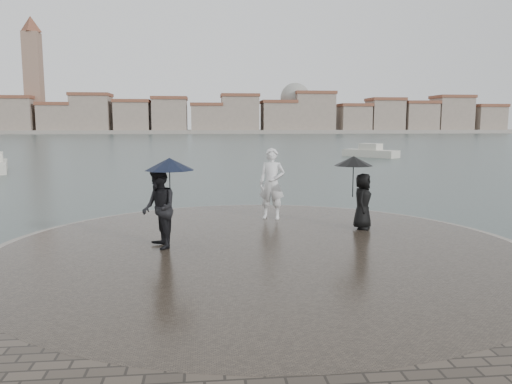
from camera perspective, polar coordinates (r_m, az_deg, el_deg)
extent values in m
plane|color=#2B3835|center=(8.33, 3.60, -14.48)|extent=(400.00, 400.00, 0.00)
cylinder|color=gray|center=(11.56, 0.68, -7.22)|extent=(12.50, 12.50, 0.32)
cylinder|color=#2D261E|center=(11.56, 0.68, -7.12)|extent=(11.90, 11.90, 0.36)
imported|color=silver|center=(14.72, 1.83, 0.97)|extent=(0.89, 0.73, 2.09)
imported|color=black|center=(11.41, -11.04, -1.85)|extent=(0.94, 1.06, 1.82)
cylinder|color=black|center=(11.42, -9.81, 0.41)|extent=(0.02, 0.02, 0.90)
cone|color=black|center=(11.37, -9.87, 3.17)|extent=(1.13, 1.13, 0.28)
imported|color=black|center=(13.59, 12.10, -1.04)|extent=(0.75, 0.87, 1.50)
cylinder|color=black|center=(13.54, 11.03, 1.31)|extent=(0.02, 0.02, 0.90)
cone|color=black|center=(13.49, 11.08, 3.50)|extent=(1.03, 1.03, 0.26)
cube|color=gray|center=(170.62, -5.64, 6.88)|extent=(260.00, 20.00, 1.20)
cube|color=gray|center=(177.59, -25.59, 7.78)|extent=(11.00, 10.00, 11.00)
cube|color=brown|center=(177.77, -25.71, 9.71)|extent=(11.60, 10.60, 1.00)
cube|color=gray|center=(173.98, -21.82, 7.67)|extent=(10.00, 10.00, 9.00)
cube|color=brown|center=(174.09, -21.90, 9.31)|extent=(10.60, 10.60, 1.00)
cube|color=gray|center=(171.38, -18.26, 8.34)|extent=(12.00, 10.00, 12.00)
cube|color=brown|center=(171.61, -18.36, 10.51)|extent=(12.60, 10.60, 1.00)
cube|color=gray|center=(169.13, -13.90, 8.17)|extent=(11.00, 10.00, 10.00)
cube|color=brown|center=(169.28, -13.96, 10.03)|extent=(11.60, 10.60, 1.00)
cube|color=gray|center=(167.95, -9.80, 8.46)|extent=(11.00, 10.00, 11.00)
cube|color=brown|center=(168.14, -9.85, 10.51)|extent=(11.60, 10.60, 1.00)
cube|color=gray|center=(167.60, -5.65, 8.20)|extent=(10.00, 10.00, 9.00)
cube|color=brown|center=(167.72, -5.68, 9.90)|extent=(10.60, 10.60, 1.00)
cube|color=gray|center=(168.07, -1.86, 8.74)|extent=(12.00, 10.00, 12.00)
cube|color=brown|center=(168.31, -1.87, 10.95)|extent=(12.60, 10.60, 1.00)
cube|color=gray|center=(169.50, 2.57, 8.39)|extent=(11.00, 10.00, 10.00)
cube|color=brown|center=(169.65, 2.58, 10.25)|extent=(11.60, 10.60, 1.00)
cube|color=gray|center=(171.73, 6.58, 8.84)|extent=(13.00, 10.00, 13.00)
cube|color=brown|center=(172.01, 6.62, 11.17)|extent=(13.60, 10.60, 1.00)
cube|color=gray|center=(175.28, 11.09, 8.07)|extent=(10.00, 10.00, 9.00)
cube|color=brown|center=(175.39, 11.13, 9.70)|extent=(10.60, 10.60, 1.00)
cube|color=gray|center=(178.82, 14.50, 8.28)|extent=(11.00, 10.00, 11.00)
cube|color=brown|center=(179.00, 14.57, 10.20)|extent=(11.60, 10.60, 1.00)
cube|color=gray|center=(183.34, 18.05, 7.97)|extent=(11.00, 10.00, 10.00)
cube|color=brown|center=(183.48, 18.12, 9.69)|extent=(11.60, 10.60, 1.00)
cube|color=gray|center=(188.54, 21.43, 8.11)|extent=(12.00, 10.00, 12.00)
cube|color=brown|center=(188.75, 21.52, 10.08)|extent=(12.60, 10.60, 1.00)
cube|color=gray|center=(194.81, 24.83, 7.46)|extent=(10.00, 10.00, 9.00)
cube|color=brown|center=(194.91, 24.91, 8.93)|extent=(10.60, 10.60, 1.00)
cube|color=#846654|center=(178.35, -24.04, 11.24)|extent=(5.00, 5.00, 32.00)
cone|color=brown|center=(180.63, -24.37, 17.10)|extent=(6.80, 6.80, 5.00)
sphere|color=gray|center=(172.69, 4.49, 10.69)|extent=(10.00, 10.00, 10.00)
cube|color=beige|center=(49.44, 12.93, 4.21)|extent=(4.66, 5.31, 0.90)
cube|color=beige|center=(49.41, 12.95, 4.91)|extent=(2.18, 2.31, 0.90)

